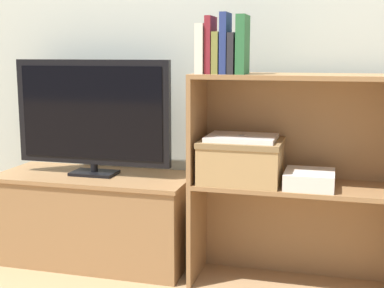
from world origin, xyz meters
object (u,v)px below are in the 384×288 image
(book_charcoal, at_px, (233,54))
(book_olive, at_px, (217,53))
(tv_stand, at_px, (96,218))
(book_navy, at_px, (225,44))
(book_maroon, at_px, (211,45))
(storage_basket_left, at_px, (241,159))
(magazine_stack, at_px, (309,179))
(tv, at_px, (92,114))
(book_ivory, at_px, (203,49))
(laptop, at_px, (242,138))
(book_forest, at_px, (243,45))

(book_charcoal, bearing_deg, book_olive, 180.00)
(tv_stand, relative_size, book_olive, 5.46)
(book_olive, distance_m, book_charcoal, 0.07)
(book_navy, bearing_deg, book_olive, 180.00)
(book_maroon, bearing_deg, book_olive, 0.00)
(book_olive, distance_m, storage_basket_left, 0.48)
(book_charcoal, bearing_deg, storage_basket_left, 52.67)
(book_navy, height_order, magazine_stack, book_navy)
(tv_stand, relative_size, tv, 1.22)
(tv_stand, bearing_deg, book_ivory, -9.68)
(book_navy, relative_size, book_charcoal, 1.49)
(book_navy, height_order, laptop, book_navy)
(book_navy, relative_size, laptop, 0.85)
(book_olive, bearing_deg, book_ivory, 180.00)
(laptop, bearing_deg, book_charcoal, -127.33)
(book_maroon, distance_m, book_navy, 0.06)
(tv, xyz_separation_m, book_ivory, (0.58, -0.10, 0.31))
(book_ivory, bearing_deg, laptop, 15.27)
(tv, xyz_separation_m, book_forest, (0.75, -0.10, 0.33))
(tv, distance_m, book_forest, 0.82)
(book_navy, distance_m, book_forest, 0.07)
(tv, height_order, magazine_stack, tv)
(tv, relative_size, magazine_stack, 3.56)
(book_charcoal, bearing_deg, laptop, 52.67)
(book_maroon, height_order, book_forest, book_forest)
(book_charcoal, xyz_separation_m, laptop, (0.04, 0.05, -0.37))
(book_ivory, bearing_deg, book_olive, 0.00)
(book_navy, xyz_separation_m, book_forest, (0.07, 0.00, -0.01))
(tv_stand, height_order, book_olive, book_olive)
(book_olive, xyz_separation_m, storage_basket_left, (0.10, 0.05, -0.46))
(tv, bearing_deg, storage_basket_left, -3.90)
(tv_stand, xyz_separation_m, laptop, (0.74, -0.05, 0.45))
(storage_basket_left, bearing_deg, magazine_stack, -4.85)
(book_olive, distance_m, laptop, 0.39)
(tv_stand, bearing_deg, book_charcoal, -7.89)
(tv, height_order, book_maroon, book_maroon)
(laptop, bearing_deg, tv_stand, 175.98)
(book_navy, bearing_deg, book_ivory, 180.00)
(tv, relative_size, book_charcoal, 4.58)
(book_forest, relative_size, storage_basket_left, 0.68)
(tv_stand, height_order, storage_basket_left, storage_basket_left)
(book_maroon, height_order, storage_basket_left, book_maroon)
(book_charcoal, height_order, laptop, book_charcoal)
(book_forest, xyz_separation_m, laptop, (-0.01, 0.05, -0.40))
(tv_stand, bearing_deg, laptop, -4.02)
(tv, distance_m, book_navy, 0.76)
(book_forest, distance_m, magazine_stack, 0.64)
(book_ivory, xyz_separation_m, laptop, (0.17, 0.05, -0.39))
(tv_stand, relative_size, magazine_stack, 4.34)
(tv, height_order, book_charcoal, book_charcoal)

